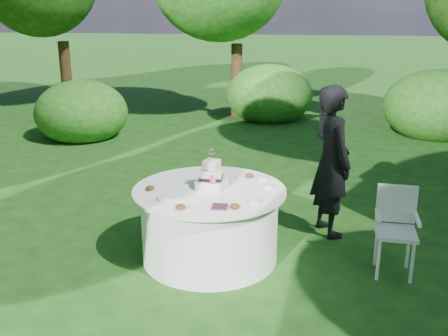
{
  "coord_description": "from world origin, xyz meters",
  "views": [
    {
      "loc": [
        0.82,
        -4.93,
        2.58
      ],
      "look_at": [
        0.15,
        0.0,
        1.0
      ],
      "focal_mm": 42.0,
      "sensor_mm": 36.0,
      "label": 1
    }
  ],
  "objects": [
    {
      "name": "guest",
      "position": [
        1.26,
        0.83,
        0.87
      ],
      "size": [
        0.65,
        0.75,
        1.73
      ],
      "primitive_type": "imported",
      "rotation": [
        0.0,
        0.0,
        2.02
      ],
      "color": "black",
      "rests_on": "ground"
    },
    {
      "name": "votives",
      "position": [
        0.3,
        -0.06,
        0.79
      ],
      "size": [
        1.08,
        0.84,
        0.04
      ],
      "color": "white",
      "rests_on": "table"
    },
    {
      "name": "petal_cups",
      "position": [
        -0.02,
        -0.19,
        0.79
      ],
      "size": [
        1.04,
        1.08,
        0.05
      ],
      "color": "#562D16",
      "rests_on": "table"
    },
    {
      "name": "feather_plume",
      "position": [
        -0.27,
        -0.37,
        0.78
      ],
      "size": [
        0.48,
        0.07,
        0.01
      ],
      "primitive_type": "ellipsoid",
      "color": "white",
      "rests_on": "table"
    },
    {
      "name": "table",
      "position": [
        0.0,
        0.0,
        0.39
      ],
      "size": [
        1.56,
        1.56,
        0.77
      ],
      "color": "white",
      "rests_on": "ground"
    },
    {
      "name": "napkins",
      "position": [
        0.18,
        -0.48,
        0.78
      ],
      "size": [
        0.14,
        0.14,
        0.02
      ],
      "primitive_type": "cube",
      "color": "#411B30",
      "rests_on": "table"
    },
    {
      "name": "ground",
      "position": [
        0.0,
        0.0,
        0.0
      ],
      "size": [
        80.0,
        80.0,
        0.0
      ],
      "primitive_type": "plane",
      "color": "#163A0F",
      "rests_on": "ground"
    },
    {
      "name": "cake",
      "position": [
        0.02,
        0.04,
        0.88
      ],
      "size": [
        0.31,
        0.31,
        0.41
      ],
      "color": "white",
      "rests_on": "table"
    },
    {
      "name": "chair",
      "position": [
        1.85,
        -0.02,
        0.51
      ],
      "size": [
        0.42,
        0.41,
        0.87
      ],
      "color": "silver",
      "rests_on": "ground"
    }
  ]
}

